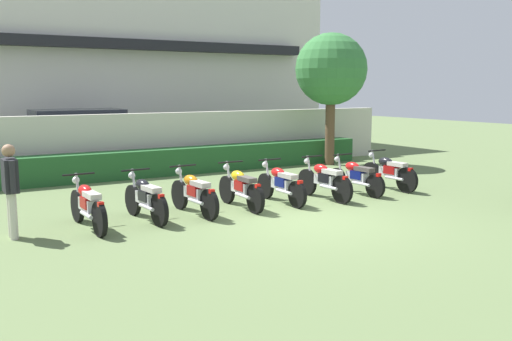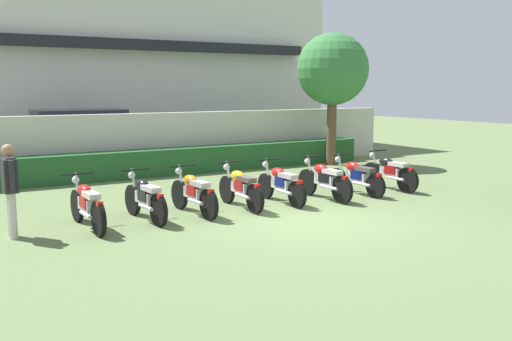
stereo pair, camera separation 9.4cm
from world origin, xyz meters
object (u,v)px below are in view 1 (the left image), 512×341
object	(u,v)px
motorcycle_in_row_0	(88,205)
motorcycle_in_row_2	(194,193)
motorcycle_in_row_5	(324,180)
motorcycle_in_row_7	(389,172)
tree_near_inspector	(331,70)
motorcycle_in_row_1	(145,198)
motorcycle_in_row_3	(241,187)
inspector_person	(10,183)
motorcycle_in_row_6	(356,176)
motorcycle_in_row_4	(281,184)
parked_car	(83,140)

from	to	relation	value
motorcycle_in_row_0	motorcycle_in_row_2	bearing A→B (deg)	-89.67
motorcycle_in_row_5	motorcycle_in_row_7	distance (m)	2.20
tree_near_inspector	motorcycle_in_row_1	distance (m)	9.73
motorcycle_in_row_3	inspector_person	size ratio (longest dim) A/B	1.16
motorcycle_in_row_6	motorcycle_in_row_0	bearing A→B (deg)	87.80
motorcycle_in_row_5	inspector_person	xyz separation A→B (m)	(-6.70, 0.08, 0.50)
motorcycle_in_row_4	inspector_person	distance (m)	5.63
inspector_person	motorcycle_in_row_4	bearing A→B (deg)	0.77
motorcycle_in_row_2	inspector_person	world-z (taller)	inspector_person
tree_near_inspector	motorcycle_in_row_1	world-z (taller)	tree_near_inspector
motorcycle_in_row_5	inspector_person	size ratio (longest dim) A/B	1.16
tree_near_inspector	inspector_person	size ratio (longest dim) A/B	2.68
tree_near_inspector	motorcycle_in_row_7	size ratio (longest dim) A/B	2.36
motorcycle_in_row_6	motorcycle_in_row_5	bearing A→B (deg)	93.85
motorcycle_in_row_6	inspector_person	bearing A→B (deg)	87.40
motorcycle_in_row_0	motorcycle_in_row_2	size ratio (longest dim) A/B	1.03
motorcycle_in_row_0	motorcycle_in_row_7	distance (m)	7.63
motorcycle_in_row_2	motorcycle_in_row_5	bearing A→B (deg)	-94.86
parked_car	motorcycle_in_row_7	xyz separation A→B (m)	(5.59, -7.80, -0.48)
motorcycle_in_row_1	motorcycle_in_row_4	distance (m)	3.19
motorcycle_in_row_2	motorcycle_in_row_3	xyz separation A→B (m)	(1.12, 0.04, -0.00)
inspector_person	motorcycle_in_row_3	bearing A→B (deg)	0.95
motorcycle_in_row_2	motorcycle_in_row_3	distance (m)	1.12
motorcycle_in_row_5	motorcycle_in_row_6	size ratio (longest dim) A/B	1.01
parked_car	motorcycle_in_row_3	distance (m)	7.91
motorcycle_in_row_3	inspector_person	world-z (taller)	inspector_person
motorcycle_in_row_2	motorcycle_in_row_5	world-z (taller)	motorcycle_in_row_5
tree_near_inspector	inspector_person	distance (m)	11.74
motorcycle_in_row_3	motorcycle_in_row_6	xyz separation A→B (m)	(3.22, -0.03, -0.02)
tree_near_inspector	motorcycle_in_row_4	distance (m)	7.23
parked_car	motorcycle_in_row_6	world-z (taller)	parked_car
parked_car	motorcycle_in_row_2	distance (m)	7.85
motorcycle_in_row_0	motorcycle_in_row_5	size ratio (longest dim) A/B	1.04
motorcycle_in_row_2	motorcycle_in_row_3	world-z (taller)	motorcycle_in_row_2
motorcycle_in_row_6	motorcycle_in_row_1	bearing A→B (deg)	87.17
motorcycle_in_row_7	motorcycle_in_row_1	bearing A→B (deg)	88.06
motorcycle_in_row_1	motorcycle_in_row_5	bearing A→B (deg)	-95.50
motorcycle_in_row_1	motorcycle_in_row_7	xyz separation A→B (m)	(6.49, 0.04, 0.00)
motorcycle_in_row_4	motorcycle_in_row_6	xyz separation A→B (m)	(2.18, -0.03, -0.01)
parked_car	motorcycle_in_row_5	distance (m)	8.66
inspector_person	motorcycle_in_row_5	bearing A→B (deg)	-0.69
motorcycle_in_row_2	motorcycle_in_row_3	size ratio (longest dim) A/B	1.01
parked_car	motorcycle_in_row_3	xyz separation A→B (m)	(1.26, -7.80, -0.48)
motorcycle_in_row_2	motorcycle_in_row_6	xyz separation A→B (m)	(4.33, 0.01, -0.02)
motorcycle_in_row_3	motorcycle_in_row_1	bearing A→B (deg)	92.19
motorcycle_in_row_2	tree_near_inspector	bearing A→B (deg)	-60.46
motorcycle_in_row_3	motorcycle_in_row_6	distance (m)	3.22
motorcycle_in_row_2	motorcycle_in_row_7	world-z (taller)	motorcycle_in_row_7
motorcycle_in_row_2	motorcycle_in_row_3	bearing A→B (deg)	-90.90
tree_near_inspector	motorcycle_in_row_7	distance (m)	5.49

